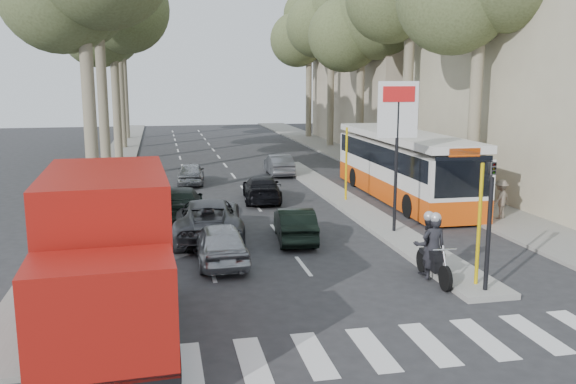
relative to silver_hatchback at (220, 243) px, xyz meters
name	(u,v)px	position (x,y,z in m)	size (l,w,h in m)	color
ground	(351,285)	(3.37, -2.90, -0.65)	(120.00, 120.00, 0.00)	#28282B
sidewalk_right	(359,160)	(11.97, 22.10, -0.59)	(3.20, 70.00, 0.12)	gray
median_left	(118,160)	(-4.63, 25.10, -0.59)	(2.40, 64.00, 0.12)	gray
traffic_island	(346,201)	(6.62, 8.10, -0.57)	(1.50, 26.00, 0.16)	gray
building_far	(405,50)	(18.87, 31.10, 7.35)	(11.00, 20.00, 16.00)	#B7A88E
billboard	(397,135)	(6.62, 2.10, 3.05)	(1.50, 12.10, 5.60)	yellow
traffic_light_island	(490,204)	(6.62, -4.40, 1.84)	(0.16, 0.41, 3.60)	black
traffic_light_left	(52,220)	(-4.23, -3.90, 1.84)	(0.16, 0.41, 3.60)	black
tree_l_c	(114,12)	(-4.40, 25.21, 9.39)	(7.40, 7.20, 13.71)	#6B604C
tree_l_d	(118,0)	(-4.50, 33.21, 11.11)	(7.40, 7.20, 15.66)	#6B604C
tree_l_e	(123,22)	(-4.60, 41.21, 10.08)	(7.40, 7.20, 14.49)	#6B604C
tree_r_c	(363,19)	(12.40, 23.21, 9.04)	(7.40, 7.20, 13.32)	#6B604C
tree_r_d	(333,11)	(12.50, 31.21, 10.42)	(7.40, 7.20, 14.88)	#6B604C
tree_r_e	(310,28)	(12.60, 39.21, 9.73)	(7.40, 7.20, 14.10)	#6B604C
silver_hatchback	(220,243)	(0.00, 0.00, 0.00)	(1.53, 3.81, 1.30)	#A3A5AB
dark_hatchback	(295,224)	(2.87, 2.09, -0.05)	(1.26, 3.63, 1.19)	black
queue_car_a	(208,218)	(-0.13, 3.10, 0.07)	(2.40, 5.21, 1.45)	#43454A
queue_car_b	(262,189)	(2.87, 9.29, -0.05)	(1.68, 4.14, 1.20)	black
queue_car_c	(191,173)	(-0.13, 14.75, -0.06)	(1.40, 3.48, 1.19)	gray
queue_car_d	(279,165)	(5.17, 16.84, -0.03)	(1.30, 3.74, 1.23)	#55575E
queue_car_e	(179,204)	(-1.06, 6.10, 0.05)	(1.95, 4.79, 1.39)	black
red_truck	(107,253)	(-2.94, -5.07, 1.29)	(2.90, 6.97, 3.66)	black
city_bus	(403,164)	(9.57, 8.53, 1.04)	(2.81, 12.21, 3.21)	#D9490C
motorcycle	(431,248)	(5.78, -2.78, 0.27)	(0.87, 2.37, 2.01)	black
pedestrian_near	(443,186)	(10.57, 6.25, 0.34)	(1.02, 0.50, 1.74)	#3D3048
pedestrian_far	(501,199)	(11.61, 3.26, 0.27)	(1.03, 0.46, 1.59)	#6E6152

